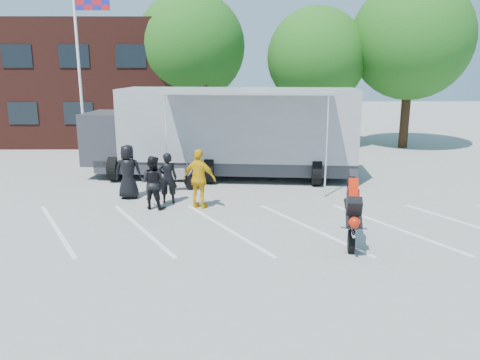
{
  "coord_description": "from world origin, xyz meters",
  "views": [
    {
      "loc": [
        0.46,
        -11.6,
        4.48
      ],
      "look_at": [
        0.62,
        1.45,
        1.3
      ],
      "focal_mm": 35.0,
      "sensor_mm": 36.0,
      "label": 1
    }
  ],
  "objects_px": {
    "spectator_hivis": "(199,179)",
    "tree_mid": "(316,58)",
    "parked_motorcycle": "(174,191)",
    "tree_left": "(191,47)",
    "spectator_leather_c": "(153,182)",
    "spectator_leather_b": "(168,178)",
    "stunt_bike_rider": "(349,243)",
    "spectator_leather_a": "(128,172)",
    "flagpole": "(84,53)",
    "tree_right": "(411,40)",
    "transporter_truck": "(226,177)"
  },
  "relations": [
    {
      "from": "stunt_bike_rider",
      "to": "spectator_leather_b",
      "type": "xyz_separation_m",
      "value": [
        -5.21,
        3.71,
        0.86
      ]
    },
    {
      "from": "transporter_truck",
      "to": "spectator_leather_a",
      "type": "xyz_separation_m",
      "value": [
        -3.33,
        -3.19,
        0.94
      ]
    },
    {
      "from": "flagpole",
      "to": "stunt_bike_rider",
      "type": "bearing_deg",
      "value": -46.38
    },
    {
      "from": "tree_left",
      "to": "spectator_leather_c",
      "type": "bearing_deg",
      "value": -90.71
    },
    {
      "from": "spectator_hivis",
      "to": "transporter_truck",
      "type": "bearing_deg",
      "value": -79.66
    },
    {
      "from": "flagpole",
      "to": "spectator_leather_c",
      "type": "height_order",
      "value": "flagpole"
    },
    {
      "from": "spectator_leather_a",
      "to": "spectator_leather_b",
      "type": "bearing_deg",
      "value": 157.65
    },
    {
      "from": "tree_left",
      "to": "spectator_leather_a",
      "type": "distance_m",
      "value": 12.77
    },
    {
      "from": "stunt_bike_rider",
      "to": "spectator_leather_a",
      "type": "bearing_deg",
      "value": 156.47
    },
    {
      "from": "tree_left",
      "to": "parked_motorcycle",
      "type": "relative_size",
      "value": 4.32
    },
    {
      "from": "tree_right",
      "to": "spectator_leather_c",
      "type": "distance_m",
      "value": 17.52
    },
    {
      "from": "transporter_truck",
      "to": "stunt_bike_rider",
      "type": "bearing_deg",
      "value": -60.42
    },
    {
      "from": "flagpole",
      "to": "transporter_truck",
      "type": "relative_size",
      "value": 0.7
    },
    {
      "from": "stunt_bike_rider",
      "to": "spectator_leather_c",
      "type": "distance_m",
      "value": 6.46
    },
    {
      "from": "transporter_truck",
      "to": "parked_motorcycle",
      "type": "distance_m",
      "value": 2.92
    },
    {
      "from": "spectator_leather_a",
      "to": "spectator_hivis",
      "type": "height_order",
      "value": "spectator_hivis"
    },
    {
      "from": "transporter_truck",
      "to": "parked_motorcycle",
      "type": "height_order",
      "value": "transporter_truck"
    },
    {
      "from": "stunt_bike_rider",
      "to": "spectator_hivis",
      "type": "distance_m",
      "value": 5.25
    },
    {
      "from": "parked_motorcycle",
      "to": "spectator_hivis",
      "type": "bearing_deg",
      "value": -164.79
    },
    {
      "from": "tree_mid",
      "to": "spectator_leather_a",
      "type": "bearing_deg",
      "value": -127.15
    },
    {
      "from": "parked_motorcycle",
      "to": "spectator_leather_a",
      "type": "relative_size",
      "value": 1.06
    },
    {
      "from": "tree_left",
      "to": "spectator_leather_b",
      "type": "bearing_deg",
      "value": -88.94
    },
    {
      "from": "tree_mid",
      "to": "spectator_leather_a",
      "type": "height_order",
      "value": "tree_mid"
    },
    {
      "from": "tree_mid",
      "to": "stunt_bike_rider",
      "type": "xyz_separation_m",
      "value": [
        -1.56,
        -15.17,
        -4.94
      ]
    },
    {
      "from": "tree_mid",
      "to": "stunt_bike_rider",
      "type": "height_order",
      "value": "tree_mid"
    },
    {
      "from": "parked_motorcycle",
      "to": "spectator_leather_b",
      "type": "distance_m",
      "value": 1.8
    },
    {
      "from": "spectator_leather_b",
      "to": "spectator_hivis",
      "type": "distance_m",
      "value": 1.25
    },
    {
      "from": "spectator_leather_b",
      "to": "parked_motorcycle",
      "type": "bearing_deg",
      "value": -93.17
    },
    {
      "from": "tree_mid",
      "to": "spectator_leather_a",
      "type": "xyz_separation_m",
      "value": [
        -8.21,
        -10.84,
        -4.0
      ]
    },
    {
      "from": "tree_right",
      "to": "spectator_hivis",
      "type": "xyz_separation_m",
      "value": [
        -10.67,
        -11.55,
        -4.91
      ]
    },
    {
      "from": "tree_mid",
      "to": "spectator_leather_b",
      "type": "distance_m",
      "value": 13.92
    },
    {
      "from": "spectator_leather_a",
      "to": "spectator_leather_c",
      "type": "xyz_separation_m",
      "value": [
        1.05,
        -1.23,
        -0.08
      ]
    },
    {
      "from": "parked_motorcycle",
      "to": "spectator_hivis",
      "type": "xyz_separation_m",
      "value": [
        1.11,
        -2.17,
        0.97
      ]
    },
    {
      "from": "transporter_truck",
      "to": "stunt_bike_rider",
      "type": "distance_m",
      "value": 8.22
    },
    {
      "from": "tree_left",
      "to": "parked_motorcycle",
      "type": "bearing_deg",
      "value": -88.84
    },
    {
      "from": "parked_motorcycle",
      "to": "flagpole",
      "type": "bearing_deg",
      "value": 30.62
    },
    {
      "from": "spectator_hivis",
      "to": "tree_mid",
      "type": "bearing_deg",
      "value": -94.72
    },
    {
      "from": "tree_left",
      "to": "tree_right",
      "type": "distance_m",
      "value": 12.1
    },
    {
      "from": "tree_left",
      "to": "spectator_leather_b",
      "type": "height_order",
      "value": "tree_left"
    },
    {
      "from": "tree_right",
      "to": "spectator_leather_b",
      "type": "relative_size",
      "value": 5.31
    },
    {
      "from": "tree_left",
      "to": "spectator_hivis",
      "type": "height_order",
      "value": "tree_left"
    },
    {
      "from": "stunt_bike_rider",
      "to": "spectator_leather_a",
      "type": "distance_m",
      "value": 7.99
    },
    {
      "from": "tree_left",
      "to": "tree_mid",
      "type": "xyz_separation_m",
      "value": [
        7.0,
        -1.0,
        -0.62
      ]
    },
    {
      "from": "tree_right",
      "to": "spectator_leather_c",
      "type": "bearing_deg",
      "value": -136.44
    },
    {
      "from": "spectator_leather_c",
      "to": "spectator_leather_a",
      "type": "bearing_deg",
      "value": -32.44
    },
    {
      "from": "parked_motorcycle",
      "to": "spectator_hivis",
      "type": "distance_m",
      "value": 2.63
    },
    {
      "from": "flagpole",
      "to": "tree_mid",
      "type": "height_order",
      "value": "flagpole"
    },
    {
      "from": "spectator_leather_b",
      "to": "transporter_truck",
      "type": "bearing_deg",
      "value": -119.91
    },
    {
      "from": "tree_mid",
      "to": "spectator_leather_c",
      "type": "xyz_separation_m",
      "value": [
        -7.16,
        -12.07,
        -4.08
      ]
    },
    {
      "from": "tree_mid",
      "to": "stunt_bike_rider",
      "type": "relative_size",
      "value": 3.92
    }
  ]
}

